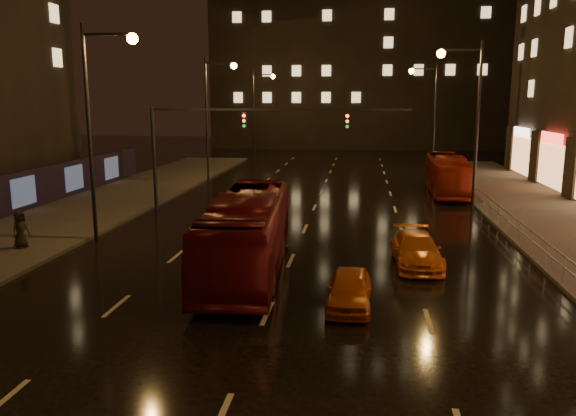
% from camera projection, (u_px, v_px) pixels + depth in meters
% --- Properties ---
extents(ground, '(140.00, 140.00, 0.00)m').
position_uv_depth(ground, '(312.00, 214.00, 33.32)').
color(ground, black).
rests_on(ground, ground).
extents(sidewalk_left, '(7.00, 70.00, 0.15)m').
position_uv_depth(sidewalk_left, '(53.00, 224.00, 30.15)').
color(sidewalk_left, '#38332D').
rests_on(sidewalk_left, ground).
extents(building_distant, '(44.00, 16.00, 36.00)m').
position_uv_depth(building_distant, '(373.00, 19.00, 80.05)').
color(building_distant, black).
rests_on(building_distant, ground).
extents(traffic_signal, '(15.31, 0.32, 6.20)m').
position_uv_depth(traffic_signal, '(227.00, 133.00, 33.07)').
color(traffic_signal, black).
rests_on(traffic_signal, ground).
extents(railing_right, '(0.05, 56.00, 1.00)m').
position_uv_depth(railing_right, '(499.00, 210.00, 29.91)').
color(railing_right, '#99999E').
rests_on(railing_right, sidewalk_right).
extents(bus_red, '(3.39, 11.21, 3.08)m').
position_uv_depth(bus_red, '(248.00, 233.00, 21.93)').
color(bus_red, '#5C0D10').
rests_on(bus_red, ground).
extents(bus_curb, '(2.61, 10.00, 2.77)m').
position_uv_depth(bus_curb, '(447.00, 175.00, 40.23)').
color(bus_curb, maroon).
rests_on(bus_curb, ground).
extents(taxi_near, '(1.49, 3.51, 1.19)m').
position_uv_depth(taxi_near, '(349.00, 289.00, 18.19)').
color(taxi_near, '#BF5411').
rests_on(taxi_near, ground).
extents(taxi_far, '(1.97, 4.51, 1.29)m').
position_uv_depth(taxi_far, '(416.00, 250.00, 22.81)').
color(taxi_far, '#D26213').
rests_on(taxi_far, ground).
extents(pedestrian_c, '(0.74, 0.93, 1.65)m').
position_uv_depth(pedestrian_c, '(20.00, 230.00, 24.93)').
color(pedestrian_c, black).
rests_on(pedestrian_c, sidewalk_left).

